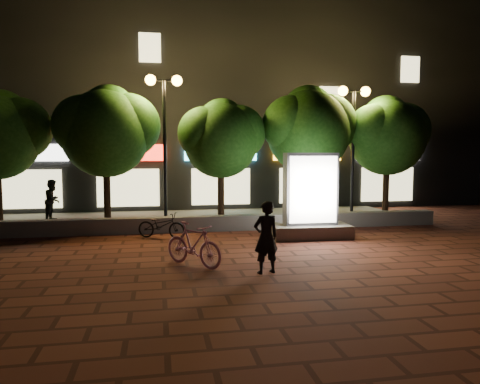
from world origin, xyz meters
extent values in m
plane|color=#602A1E|center=(0.00, 0.00, 0.00)|extent=(80.00, 80.00, 0.00)
cube|color=#5F5D59|center=(0.00, 4.00, 0.25)|extent=(16.00, 0.45, 0.50)
cube|color=#5F5D59|center=(0.00, 6.50, 0.04)|extent=(16.00, 5.00, 0.08)
cube|color=black|center=(0.00, 13.00, 5.00)|extent=(28.00, 8.00, 10.00)
cube|color=silver|center=(-7.00, 8.94, 2.60)|extent=(3.20, 0.12, 0.70)
cube|color=beige|center=(-7.00, 8.94, 1.10)|extent=(2.60, 0.10, 1.60)
cube|color=red|center=(-3.00, 8.94, 2.60)|extent=(3.20, 0.12, 0.70)
cube|color=beige|center=(-3.00, 8.94, 1.10)|extent=(2.60, 0.10, 1.60)
cube|color=#4DD7F2|center=(1.00, 8.94, 2.60)|extent=(3.20, 0.12, 0.70)
cube|color=beige|center=(1.00, 8.94, 1.10)|extent=(2.60, 0.10, 1.60)
cube|color=#FFAA15|center=(5.00, 8.94, 2.60)|extent=(3.20, 0.12, 0.70)
cube|color=beige|center=(5.00, 8.94, 1.10)|extent=(2.60, 0.10, 1.60)
cube|color=silver|center=(9.00, 8.94, 2.60)|extent=(3.20, 0.12, 0.70)
cube|color=beige|center=(9.00, 8.94, 1.10)|extent=(2.60, 0.10, 1.60)
cube|color=beige|center=(-2.00, 8.94, 7.00)|extent=(0.90, 0.10, 1.20)
cube|color=beige|center=(6.00, 8.94, 5.00)|extent=(0.90, 0.10, 1.20)
cube|color=beige|center=(10.00, 8.94, 6.50)|extent=(0.90, 0.10, 1.20)
sphere|color=#29601C|center=(-6.30, 5.60, 3.40)|extent=(2.10, 2.10, 2.10)
sphere|color=#29601C|center=(-6.90, 5.75, 3.80)|extent=(1.82, 1.82, 1.82)
cylinder|color=black|center=(-3.50, 5.40, 1.25)|extent=(0.24, 0.24, 2.34)
sphere|color=#29601C|center=(-3.50, 5.40, 3.25)|extent=(3.00, 3.00, 3.00)
sphere|color=#29601C|center=(-2.75, 5.60, 3.54)|extent=(2.25, 2.25, 2.25)
sphere|color=#29601C|center=(-4.17, 5.25, 3.50)|extent=(2.10, 2.10, 2.10)
sphere|color=#29601C|center=(-3.40, 5.75, 4.00)|extent=(1.95, 1.95, 1.95)
cylinder|color=black|center=(0.50, 5.40, 1.18)|extent=(0.24, 0.24, 2.21)
sphere|color=#29601C|center=(0.50, 5.40, 3.03)|extent=(2.70, 2.70, 2.70)
sphere|color=#29601C|center=(1.17, 5.60, 3.33)|extent=(2.03, 2.03, 2.02)
sphere|color=#29601C|center=(-0.11, 5.25, 3.28)|extent=(1.89, 1.89, 1.89)
sphere|color=#29601C|center=(0.60, 5.75, 3.70)|extent=(1.76, 1.76, 1.76)
cylinder|color=black|center=(3.80, 5.40, 1.30)|extent=(0.24, 0.24, 2.43)
sphere|color=#29601C|center=(3.80, 5.40, 3.36)|extent=(3.10, 3.10, 3.10)
sphere|color=#29601C|center=(4.58, 5.60, 3.66)|extent=(2.33, 2.33, 2.33)
sphere|color=#29601C|center=(3.10, 5.25, 3.61)|extent=(2.17, 2.17, 2.17)
sphere|color=#29601C|center=(3.90, 5.75, 4.14)|extent=(2.01, 2.02, 2.02)
cylinder|color=black|center=(7.00, 5.40, 1.23)|extent=(0.24, 0.24, 2.29)
sphere|color=#29601C|center=(7.00, 5.40, 3.17)|extent=(2.90, 2.90, 2.90)
sphere|color=#29601C|center=(7.72, 5.60, 3.47)|extent=(2.18, 2.17, 2.17)
sphere|color=#29601C|center=(6.35, 5.25, 3.42)|extent=(2.03, 2.03, 2.03)
sphere|color=#29601C|center=(7.10, 5.75, 3.90)|extent=(1.89, 1.88, 1.88)
cylinder|color=black|center=(-1.50, 5.20, 2.58)|extent=(0.12, 0.12, 5.00)
cylinder|color=black|center=(-1.50, 5.20, 5.08)|extent=(0.90, 0.08, 0.08)
sphere|color=#FCB13F|center=(-1.95, 5.20, 5.08)|extent=(0.36, 0.36, 0.36)
sphere|color=#FCB13F|center=(-1.05, 5.20, 5.08)|extent=(0.36, 0.36, 0.36)
cylinder|color=black|center=(5.50, 5.20, 2.48)|extent=(0.12, 0.12, 4.80)
cylinder|color=black|center=(5.50, 5.20, 4.88)|extent=(0.90, 0.08, 0.08)
sphere|color=#FCB13F|center=(5.05, 5.20, 4.88)|extent=(0.36, 0.36, 0.36)
sphere|color=#FCB13F|center=(5.95, 5.20, 4.88)|extent=(0.36, 0.36, 0.36)
cube|color=#5F5D59|center=(2.81, 2.28, 0.20)|extent=(2.43, 1.27, 0.40)
cube|color=#4C4C51|center=(2.81, 2.28, 1.50)|extent=(1.61, 0.60, 2.19)
cube|color=white|center=(2.80, 1.99, 1.50)|extent=(1.45, 0.09, 1.99)
cube|color=white|center=(2.82, 2.57, 1.50)|extent=(1.45, 0.09, 1.99)
imported|color=#C97BAB|center=(-0.98, -0.57, 0.50)|extent=(1.46, 1.56, 1.00)
imported|color=black|center=(0.51, -1.46, 0.79)|extent=(0.64, 0.50, 1.57)
imported|color=black|center=(-1.67, 3.00, 0.39)|extent=(1.58, 1.04, 0.79)
imported|color=black|center=(-5.61, 6.86, 0.84)|extent=(0.71, 0.84, 1.53)
camera|label=1|loc=(-1.75, -10.63, 2.58)|focal=33.41mm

